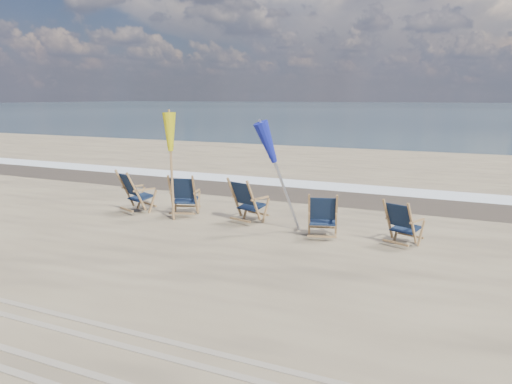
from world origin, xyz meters
TOP-DOWN VIEW (x-y plane):
  - ocean at (0.00, 128.00)m, footprint 400.00×400.00m
  - surf_foam at (0.00, 8.30)m, footprint 200.00×1.40m
  - wet_sand_strip at (0.00, 6.80)m, footprint 200.00×2.60m
  - tire_tracks at (0.00, -2.80)m, footprint 80.00×1.30m
  - beach_chair_0 at (-3.29, 2.63)m, footprint 0.91×0.95m
  - beach_chair_1 at (-1.97, 3.07)m, footprint 0.84×0.89m
  - beach_chair_2 at (-0.40, 2.93)m, footprint 0.83×0.88m
  - beach_chair_3 at (1.53, 2.60)m, footprint 0.77×0.82m
  - beach_chair_4 at (2.94, 2.61)m, footprint 0.77×0.81m
  - umbrella_yellow at (-2.31, 2.67)m, footprint 0.30×0.30m
  - umbrella_blue at (0.33, 2.74)m, footprint 0.30×0.30m

SIDE VIEW (x-z plane):
  - ocean at x=0.00m, z-range 0.00..0.00m
  - wet_sand_strip at x=0.00m, z-range 0.00..0.00m
  - surf_foam at x=0.00m, z-range 0.00..0.01m
  - tire_tracks at x=0.00m, z-range 0.00..0.01m
  - beach_chair_4 at x=2.94m, z-range 0.00..0.89m
  - beach_chair_3 at x=1.53m, z-range 0.00..0.94m
  - beach_chair_1 at x=-1.97m, z-range 0.00..1.00m
  - beach_chair_2 at x=-0.40m, z-range 0.00..1.01m
  - beach_chair_0 at x=-3.29m, z-range 0.00..1.04m
  - umbrella_blue at x=0.33m, z-range 0.65..3.04m
  - umbrella_yellow at x=-2.31m, z-range 0.65..3.04m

